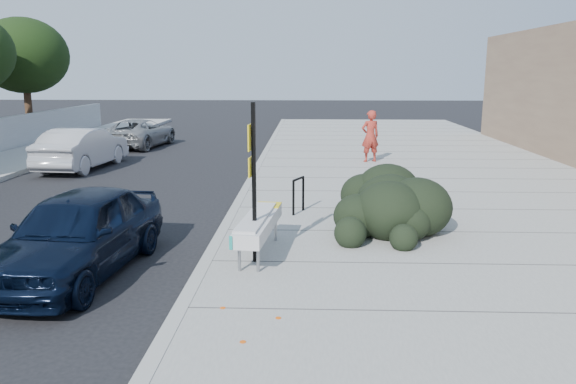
{
  "coord_description": "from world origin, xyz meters",
  "views": [
    {
      "loc": [
        1.79,
        -9.33,
        3.41
      ],
      "look_at": [
        1.38,
        1.86,
        1.0
      ],
      "focal_mm": 35.0,
      "sensor_mm": 36.0,
      "label": 1
    }
  ],
  "objects_px": {
    "sign_post": "(253,174)",
    "pedestrian": "(370,136)",
    "bike_rack": "(298,192)",
    "sedan_navy": "(77,233)",
    "suv_silver": "(140,133)",
    "wagon_silver": "(82,148)",
    "bench": "(259,224)"
  },
  "relations": [
    {
      "from": "sign_post",
      "to": "wagon_silver",
      "type": "bearing_deg",
      "value": 132.28
    },
    {
      "from": "pedestrian",
      "to": "wagon_silver",
      "type": "bearing_deg",
      "value": -11.72
    },
    {
      "from": "suv_silver",
      "to": "pedestrian",
      "type": "distance_m",
      "value": 11.22
    },
    {
      "from": "wagon_silver",
      "to": "pedestrian",
      "type": "height_order",
      "value": "pedestrian"
    },
    {
      "from": "suv_silver",
      "to": "wagon_silver",
      "type": "bearing_deg",
      "value": 94.48
    },
    {
      "from": "bike_rack",
      "to": "pedestrian",
      "type": "height_order",
      "value": "pedestrian"
    },
    {
      "from": "bench",
      "to": "sedan_navy",
      "type": "height_order",
      "value": "sedan_navy"
    },
    {
      "from": "pedestrian",
      "to": "bike_rack",
      "type": "bearing_deg",
      "value": 54.79
    },
    {
      "from": "pedestrian",
      "to": "bench",
      "type": "bearing_deg",
      "value": 56.39
    },
    {
      "from": "sign_post",
      "to": "suv_silver",
      "type": "distance_m",
      "value": 17.67
    },
    {
      "from": "wagon_silver",
      "to": "sign_post",
      "type": "bearing_deg",
      "value": 129.94
    },
    {
      "from": "bike_rack",
      "to": "sedan_navy",
      "type": "distance_m",
      "value": 5.3
    },
    {
      "from": "bench",
      "to": "wagon_silver",
      "type": "relative_size",
      "value": 0.54
    },
    {
      "from": "bench",
      "to": "pedestrian",
      "type": "height_order",
      "value": "pedestrian"
    },
    {
      "from": "sign_post",
      "to": "pedestrian",
      "type": "distance_m",
      "value": 11.75
    },
    {
      "from": "wagon_silver",
      "to": "pedestrian",
      "type": "xyz_separation_m",
      "value": [
        10.32,
        1.05,
        0.36
      ]
    },
    {
      "from": "sign_post",
      "to": "pedestrian",
      "type": "height_order",
      "value": "sign_post"
    },
    {
      "from": "bike_rack",
      "to": "pedestrian",
      "type": "bearing_deg",
      "value": 97.12
    },
    {
      "from": "bike_rack",
      "to": "sign_post",
      "type": "relative_size",
      "value": 0.3
    },
    {
      "from": "sign_post",
      "to": "bike_rack",
      "type": "bearing_deg",
      "value": 86.02
    },
    {
      "from": "sign_post",
      "to": "bench",
      "type": "bearing_deg",
      "value": 90.2
    },
    {
      "from": "bike_rack",
      "to": "bench",
      "type": "bearing_deg",
      "value": -77.16
    },
    {
      "from": "bike_rack",
      "to": "sedan_navy",
      "type": "bearing_deg",
      "value": -109.14
    },
    {
      "from": "bench",
      "to": "sign_post",
      "type": "xyz_separation_m",
      "value": [
        -0.05,
        -0.39,
        0.99
      ]
    },
    {
      "from": "wagon_silver",
      "to": "pedestrian",
      "type": "distance_m",
      "value": 10.38
    },
    {
      "from": "sedan_navy",
      "to": "wagon_silver",
      "type": "relative_size",
      "value": 0.96
    },
    {
      "from": "suv_silver",
      "to": "sign_post",
      "type": "bearing_deg",
      "value": 119.91
    },
    {
      "from": "sedan_navy",
      "to": "suv_silver",
      "type": "distance_m",
      "value": 17.02
    },
    {
      "from": "sedan_navy",
      "to": "suv_silver",
      "type": "xyz_separation_m",
      "value": [
        -3.88,
        16.57,
        -0.09
      ]
    },
    {
      "from": "bike_rack",
      "to": "sign_post",
      "type": "xyz_separation_m",
      "value": [
        -0.71,
        -3.5,
        1.05
      ]
    },
    {
      "from": "sign_post",
      "to": "sedan_navy",
      "type": "bearing_deg",
      "value": -166.38
    },
    {
      "from": "bench",
      "to": "sign_post",
      "type": "distance_m",
      "value": 1.07
    }
  ]
}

